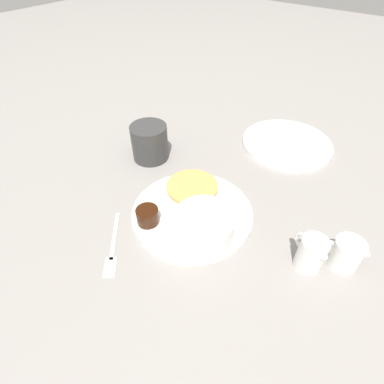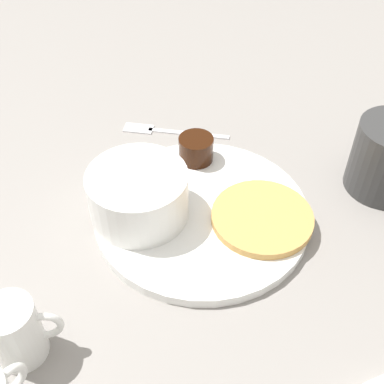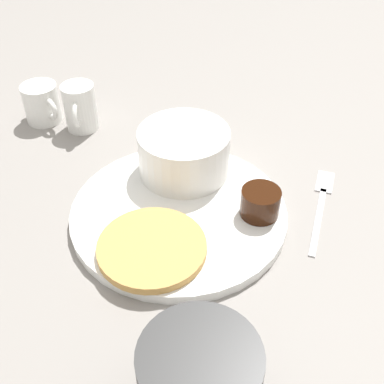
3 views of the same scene
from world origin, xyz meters
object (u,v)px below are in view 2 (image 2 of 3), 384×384
fork (163,130)px  plate (202,213)px  bowl (138,193)px  creamer_pitcher_near (16,331)px

fork → plate: bearing=68.8°
bowl → fork: size_ratio=0.92×
plate → fork: plate is taller
bowl → creamer_pitcher_near: 0.19m
creamer_pitcher_near → fork: (-0.29, -0.19, -0.03)m
plate → bowl: (0.06, -0.04, 0.04)m
plate → fork: bearing=-111.2°
creamer_pitcher_near → bowl: bearing=-158.7°
plate → bowl: size_ratio=2.22×
fork → creamer_pitcher_near: bearing=32.6°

